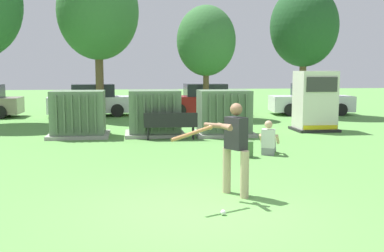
{
  "coord_description": "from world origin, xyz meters",
  "views": [
    {
      "loc": [
        -1.09,
        -7.37,
        2.35
      ],
      "look_at": [
        0.32,
        3.5,
        1.0
      ],
      "focal_mm": 42.88,
      "sensor_mm": 36.0,
      "label": 1
    }
  ],
  "objects": [
    {
      "name": "ground_plane",
      "position": [
        0.0,
        0.0,
        0.0
      ],
      "size": [
        96.0,
        96.0,
        0.0
      ],
      "primitive_type": "plane",
      "color": "#5B9947"
    },
    {
      "name": "transformer_west",
      "position": [
        -2.99,
        9.01,
        0.79
      ],
      "size": [
        2.1,
        1.7,
        1.62
      ],
      "color": "#9E9B93",
      "rests_on": "ground"
    },
    {
      "name": "transformer_mid_west",
      "position": [
        -0.32,
        8.99,
        0.79
      ],
      "size": [
        2.1,
        1.7,
        1.62
      ],
      "color": "#9E9B93",
      "rests_on": "ground"
    },
    {
      "name": "transformer_mid_east",
      "position": [
        2.16,
        8.75,
        0.79
      ],
      "size": [
        2.1,
        1.7,
        1.62
      ],
      "color": "#9E9B93",
      "rests_on": "ground"
    },
    {
      "name": "generator_enclosure",
      "position": [
        5.88,
        9.49,
        1.14
      ],
      "size": [
        1.6,
        1.4,
        2.3
      ],
      "color": "#262626",
      "rests_on": "ground"
    },
    {
      "name": "park_bench",
      "position": [
        0.17,
        7.92,
        0.54
      ],
      "size": [
        1.82,
        0.5,
        0.92
      ],
      "color": "black",
      "rests_on": "ground"
    },
    {
      "name": "batter",
      "position": [
        0.75,
        0.83,
        0.98
      ],
      "size": [
        1.49,
        1.08,
        1.74
      ],
      "color": "tan",
      "rests_on": "ground"
    },
    {
      "name": "sports_ball",
      "position": [
        0.34,
        -0.29,
        0.04
      ],
      "size": [
        0.09,
        0.09,
        0.09
      ],
      "primitive_type": "sphere",
      "color": "white",
      "rests_on": "ground"
    },
    {
      "name": "seated_spectator",
      "position": [
        2.66,
        4.87,
        0.38
      ],
      "size": [
        0.66,
        0.79,
        0.96
      ],
      "color": "gray",
      "rests_on": "ground"
    },
    {
      "name": "backpack",
      "position": [
        1.96,
        4.54,
        0.21
      ],
      "size": [
        0.28,
        0.33,
        0.44
      ],
      "color": "#4C723F",
      "rests_on": "ground"
    },
    {
      "name": "tree_center_left",
      "position": [
        -2.67,
        15.44,
        5.11
      ],
      "size": [
        3.9,
        3.9,
        7.44
      ],
      "color": "brown",
      "rests_on": "ground"
    },
    {
      "name": "tree_center_right",
      "position": [
        2.45,
        14.61,
        3.71
      ],
      "size": [
        2.83,
        2.83,
        5.41
      ],
      "color": "brown",
      "rests_on": "ground"
    },
    {
      "name": "tree_right",
      "position": [
        7.61,
        15.38,
        4.52
      ],
      "size": [
        3.44,
        3.44,
        6.58
      ],
      "color": "brown",
      "rests_on": "ground"
    },
    {
      "name": "parked_car_left_of_center",
      "position": [
        -3.22,
        16.49,
        0.75
      ],
      "size": [
        4.37,
        2.29,
        1.62
      ],
      "color": "silver",
      "rests_on": "ground"
    },
    {
      "name": "parked_car_right_of_center",
      "position": [
        2.57,
        16.32,
        0.75
      ],
      "size": [
        4.24,
        2.0,
        1.62
      ],
      "color": "maroon",
      "rests_on": "ground"
    },
    {
      "name": "parked_car_rightmost",
      "position": [
        8.26,
        15.69,
        0.75
      ],
      "size": [
        4.33,
        2.19,
        1.62
      ],
      "color": "silver",
      "rests_on": "ground"
    }
  ]
}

